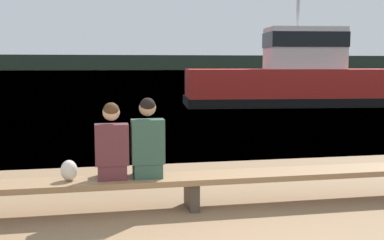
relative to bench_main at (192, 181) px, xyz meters
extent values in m
plane|color=#5684A3|center=(-0.17, 122.75, -0.35)|extent=(240.00, 240.00, 0.00)
cube|color=#2D3D2D|center=(-0.17, 140.74, 1.83)|extent=(600.00, 12.00, 4.36)
cube|color=#8E6B47|center=(0.00, 0.00, 0.03)|extent=(7.77, 0.54, 0.07)
cube|color=#42382D|center=(0.00, 0.00, -0.18)|extent=(0.12, 0.46, 0.35)
cube|color=#56282D|center=(-0.99, 0.07, 0.16)|extent=(0.35, 0.38, 0.18)
cube|color=#56282D|center=(-0.99, -0.02, 0.50)|extent=(0.40, 0.22, 0.50)
sphere|color=tan|center=(-0.99, -0.02, 0.90)|extent=(0.21, 0.21, 0.21)
sphere|color=#472D19|center=(-0.99, -0.04, 0.92)|extent=(0.19, 0.19, 0.19)
cube|color=#2D4C3D|center=(-0.55, 0.07, 0.16)|extent=(0.35, 0.38, 0.18)
cube|color=#2D4C3D|center=(-0.55, -0.02, 0.53)|extent=(0.40, 0.22, 0.55)
sphere|color=tan|center=(-0.55, -0.02, 0.95)|extent=(0.21, 0.21, 0.21)
sphere|color=black|center=(-0.55, -0.04, 0.97)|extent=(0.19, 0.19, 0.19)
ellipsoid|color=beige|center=(-1.51, 0.03, 0.20)|extent=(0.20, 0.18, 0.25)
cube|color=red|center=(7.41, 14.17, 0.45)|extent=(9.68, 4.04, 1.60)
cube|color=black|center=(7.41, 14.17, -0.16)|extent=(9.88, 4.18, 0.38)
cube|color=silver|center=(7.88, 14.12, 2.15)|extent=(3.47, 2.16, 1.81)
cube|color=black|center=(7.88, 14.12, 2.51)|extent=(3.54, 2.23, 0.65)
camera|label=1|loc=(-1.17, -5.85, 1.48)|focal=45.00mm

